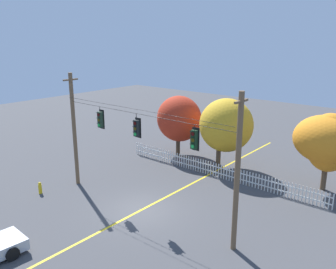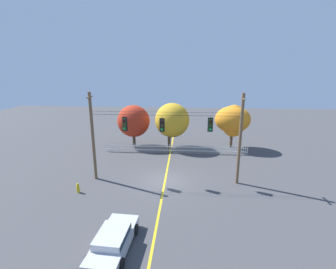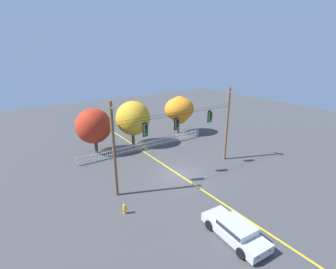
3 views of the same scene
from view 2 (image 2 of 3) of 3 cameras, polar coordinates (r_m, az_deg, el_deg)
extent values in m
plane|color=#424244|center=(22.31, -0.68, -10.46)|extent=(80.00, 80.00, 0.00)
cube|color=gold|center=(22.31, -0.68, -10.45)|extent=(0.16, 36.00, 0.01)
cylinder|color=brown|center=(22.29, -16.75, -0.57)|extent=(0.26, 0.26, 7.70)
cylinder|color=brown|center=(21.33, 16.08, -1.23)|extent=(0.26, 0.26, 7.70)
cube|color=brown|center=(21.65, -17.45, 8.12)|extent=(0.10, 1.10, 0.10)
cube|color=brown|center=(20.65, 16.78, 7.85)|extent=(0.10, 1.10, 0.10)
cylinder|color=black|center=(20.45, -0.73, 4.40)|extent=(12.16, 0.02, 0.02)
cylinder|color=black|center=(20.15, -0.79, 5.12)|extent=(12.16, 0.02, 0.02)
cylinder|color=black|center=(21.04, -9.97, 4.02)|extent=(0.03, 0.03, 0.33)
cube|color=black|center=(21.30, -9.80, 2.37)|extent=(0.43, 0.02, 1.21)
cube|color=#1E3323|center=(21.17, -9.89, 2.29)|extent=(0.30, 0.24, 0.98)
cylinder|color=#410706|center=(20.98, -10.01, 3.07)|extent=(0.20, 0.03, 0.20)
cube|color=#1E3323|center=(20.91, -10.06, 3.35)|extent=(0.22, 0.12, 0.06)
cylinder|color=#463B09|center=(21.05, -9.97, 2.21)|extent=(0.20, 0.03, 0.20)
cube|color=#1E3323|center=(20.98, -10.02, 2.48)|extent=(0.22, 0.12, 0.06)
cylinder|color=green|center=(21.12, -9.93, 1.35)|extent=(0.20, 0.03, 0.20)
cube|color=#1E3323|center=(21.05, -9.97, 1.62)|extent=(0.22, 0.12, 0.06)
cylinder|color=black|center=(20.51, -1.41, 3.89)|extent=(0.03, 0.03, 0.38)
cube|color=black|center=(20.78, -1.36, 2.19)|extent=(0.43, 0.02, 1.16)
cube|color=black|center=(20.65, -1.40, 2.10)|extent=(0.30, 0.24, 0.93)
cylinder|color=#410706|center=(20.45, -1.44, 2.87)|extent=(0.20, 0.03, 0.20)
cube|color=black|center=(20.39, -1.45, 3.15)|extent=(0.22, 0.12, 0.06)
cylinder|color=#463B09|center=(20.52, -1.43, 2.02)|extent=(0.20, 0.03, 0.20)
cube|color=black|center=(20.45, -1.45, 2.30)|extent=(0.22, 0.12, 0.06)
cylinder|color=green|center=(20.60, -1.43, 1.18)|extent=(0.20, 0.03, 0.20)
cube|color=black|center=(20.53, -1.44, 1.46)|extent=(0.22, 0.12, 0.06)
cylinder|color=black|center=(20.51, 9.73, 3.80)|extent=(0.03, 0.03, 0.29)
cube|color=black|center=(20.77, 9.62, 2.20)|extent=(0.43, 0.02, 1.18)
cube|color=black|center=(20.64, 9.65, 2.12)|extent=(0.30, 0.24, 0.95)
cylinder|color=#410706|center=(20.44, 9.73, 2.90)|extent=(0.20, 0.03, 0.20)
cube|color=black|center=(20.37, 9.75, 3.19)|extent=(0.22, 0.12, 0.06)
cylinder|color=#463B09|center=(20.51, 9.69, 2.03)|extent=(0.20, 0.03, 0.20)
cube|color=black|center=(20.44, 9.71, 2.31)|extent=(0.22, 0.12, 0.06)
cylinder|color=green|center=(20.59, 9.65, 1.17)|extent=(0.20, 0.03, 0.20)
cube|color=black|center=(20.52, 9.67, 1.45)|extent=(0.22, 0.12, 0.06)
cube|color=silver|center=(30.19, -13.92, -2.82)|extent=(0.06, 0.04, 1.06)
cube|color=silver|center=(30.13, -13.51, -2.83)|extent=(0.06, 0.04, 1.06)
cube|color=silver|center=(30.06, -13.10, -2.85)|extent=(0.06, 0.04, 1.06)
cube|color=silver|center=(29.99, -12.69, -2.86)|extent=(0.06, 0.04, 1.06)
cube|color=silver|center=(29.93, -12.28, -2.88)|extent=(0.06, 0.04, 1.06)
cube|color=silver|center=(29.87, -11.86, -2.89)|extent=(0.06, 0.04, 1.06)
cube|color=silver|center=(29.81, -11.44, -2.90)|extent=(0.06, 0.04, 1.06)
cube|color=silver|center=(29.75, -11.02, -2.92)|extent=(0.06, 0.04, 1.06)
cube|color=silver|center=(29.69, -10.60, -2.93)|extent=(0.06, 0.04, 1.06)
cube|color=silver|center=(29.64, -10.18, -2.95)|extent=(0.06, 0.04, 1.06)
cube|color=silver|center=(29.58, -9.75, -2.96)|extent=(0.06, 0.04, 1.06)
cube|color=silver|center=(29.53, -9.33, -2.97)|extent=(0.06, 0.04, 1.06)
cube|color=silver|center=(29.48, -8.90, -2.99)|extent=(0.06, 0.04, 1.06)
cube|color=silver|center=(29.43, -8.47, -3.00)|extent=(0.06, 0.04, 1.06)
cube|color=silver|center=(29.38, -8.04, -3.01)|extent=(0.06, 0.04, 1.06)
cube|color=silver|center=(29.34, -7.61, -3.03)|extent=(0.06, 0.04, 1.06)
cube|color=silver|center=(29.29, -7.18, -3.04)|extent=(0.06, 0.04, 1.06)
cube|color=silver|center=(29.25, -6.74, -3.05)|extent=(0.06, 0.04, 1.06)
cube|color=silver|center=(29.21, -6.31, -3.07)|extent=(0.06, 0.04, 1.06)
cube|color=silver|center=(29.17, -5.87, -3.08)|extent=(0.06, 0.04, 1.06)
cube|color=silver|center=(29.13, -5.43, -3.09)|extent=(0.06, 0.04, 1.06)
cube|color=silver|center=(29.10, -4.99, -3.10)|extent=(0.06, 0.04, 1.06)
cube|color=silver|center=(29.06, -4.55, -3.12)|extent=(0.06, 0.04, 1.06)
cube|color=silver|center=(29.03, -4.11, -3.13)|extent=(0.06, 0.04, 1.06)
cube|color=silver|center=(29.00, -3.67, -3.14)|extent=(0.06, 0.04, 1.06)
cube|color=silver|center=(28.97, -3.23, -3.15)|extent=(0.06, 0.04, 1.06)
cube|color=silver|center=(28.94, -2.78, -3.16)|extent=(0.06, 0.04, 1.06)
cube|color=silver|center=(28.92, -2.34, -3.17)|extent=(0.06, 0.04, 1.06)
cube|color=silver|center=(28.89, -1.89, -3.18)|extent=(0.06, 0.04, 1.06)
cube|color=silver|center=(28.87, -1.45, -3.20)|extent=(0.06, 0.04, 1.06)
cube|color=silver|center=(28.85, -1.00, -3.21)|extent=(0.06, 0.04, 1.06)
cube|color=silver|center=(28.83, -0.55, -3.22)|extent=(0.06, 0.04, 1.06)
cube|color=silver|center=(28.82, -0.11, -3.23)|extent=(0.06, 0.04, 1.06)
cube|color=silver|center=(28.80, 0.34, -3.24)|extent=(0.06, 0.04, 1.06)
cube|color=silver|center=(28.79, 0.79, -3.25)|extent=(0.06, 0.04, 1.06)
cube|color=silver|center=(28.78, 1.24, -3.26)|extent=(0.06, 0.04, 1.06)
cube|color=silver|center=(28.77, 1.69, -3.27)|extent=(0.06, 0.04, 1.06)
cube|color=silver|center=(28.76, 2.14, -3.28)|extent=(0.06, 0.04, 1.06)
cube|color=silver|center=(28.75, 2.59, -3.29)|extent=(0.06, 0.04, 1.06)
cube|color=silver|center=(28.75, 3.04, -3.30)|extent=(0.06, 0.04, 1.06)
cube|color=silver|center=(28.75, 3.49, -3.30)|extent=(0.06, 0.04, 1.06)
cube|color=silver|center=(28.75, 3.94, -3.31)|extent=(0.06, 0.04, 1.06)
cube|color=silver|center=(28.75, 4.39, -3.32)|extent=(0.06, 0.04, 1.06)
cube|color=silver|center=(28.75, 4.84, -3.33)|extent=(0.06, 0.04, 1.06)
cube|color=silver|center=(28.76, 5.29, -3.34)|extent=(0.06, 0.04, 1.06)
cube|color=silver|center=(28.76, 5.74, -3.35)|extent=(0.06, 0.04, 1.06)
cube|color=silver|center=(28.77, 6.19, -3.35)|extent=(0.06, 0.04, 1.06)
cube|color=silver|center=(28.78, 6.64, -3.36)|extent=(0.06, 0.04, 1.06)
cube|color=silver|center=(28.79, 7.09, -3.37)|extent=(0.06, 0.04, 1.06)
cube|color=silver|center=(28.80, 7.54, -3.37)|extent=(0.06, 0.04, 1.06)
cube|color=silver|center=(28.82, 7.99, -3.38)|extent=(0.06, 0.04, 1.06)
cube|color=silver|center=(28.84, 8.44, -3.39)|extent=(0.06, 0.04, 1.06)
cube|color=silver|center=(28.86, 8.89, -3.39)|extent=(0.06, 0.04, 1.06)
cube|color=silver|center=(28.88, 9.33, -3.40)|extent=(0.06, 0.04, 1.06)
cube|color=silver|center=(28.90, 9.78, -3.41)|extent=(0.06, 0.04, 1.06)
cube|color=silver|center=(28.92, 10.22, -3.41)|extent=(0.06, 0.04, 1.06)
cube|color=silver|center=(28.95, 10.67, -3.42)|extent=(0.06, 0.04, 1.06)
cube|color=silver|center=(28.97, 11.11, -3.42)|extent=(0.06, 0.04, 1.06)
cube|color=silver|center=(29.00, 11.56, -3.43)|extent=(0.06, 0.04, 1.06)
cube|color=silver|center=(29.03, 12.00, -3.43)|extent=(0.06, 0.04, 1.06)
cube|color=silver|center=(29.07, 12.44, -3.44)|extent=(0.06, 0.04, 1.06)
cube|color=silver|center=(29.10, 12.88, -3.44)|extent=(0.06, 0.04, 1.06)
cube|color=silver|center=(29.14, 13.32, -3.45)|extent=(0.06, 0.04, 1.06)
cube|color=silver|center=(29.18, 13.76, -3.45)|extent=(0.06, 0.04, 1.06)
cube|color=silver|center=(29.21, 14.19, -3.45)|extent=(0.06, 0.04, 1.06)
cube|color=silver|center=(29.26, 14.63, -3.46)|extent=(0.06, 0.04, 1.06)
cube|color=silver|center=(29.30, 15.06, -3.46)|extent=(0.06, 0.04, 1.06)
cube|color=silver|center=(29.34, 15.50, -3.46)|extent=(0.06, 0.04, 1.06)
cube|color=silver|center=(29.39, 15.93, -3.47)|extent=(0.06, 0.04, 1.06)
cube|color=silver|center=(29.44, 16.36, -3.47)|extent=(0.06, 0.04, 1.06)
cube|color=silver|center=(29.49, 16.79, -3.47)|extent=(0.06, 0.04, 1.06)
cube|color=silver|center=(29.54, 17.22, -3.47)|extent=(0.06, 0.04, 1.06)
cube|color=silver|center=(29.59, 17.64, -3.48)|extent=(0.06, 0.04, 1.06)
cube|color=silver|center=(28.86, 1.69, -3.65)|extent=(16.25, 0.03, 0.08)
cube|color=silver|center=(28.72, 1.70, -2.81)|extent=(16.25, 0.03, 0.08)
cylinder|color=#473828|center=(31.28, -7.73, -0.91)|extent=(0.35, 0.35, 2.05)
ellipsoid|color=#B22D19|center=(30.88, -7.85, 3.05)|extent=(3.95, 3.56, 3.90)
ellipsoid|color=#B22D19|center=(30.75, -7.35, 3.31)|extent=(2.64, 2.60, 2.98)
cylinder|color=brown|center=(30.16, 0.28, -1.19)|extent=(0.36, 0.36, 2.24)
ellipsoid|color=gold|center=(29.98, 0.96, 3.28)|extent=(4.11, 4.06, 4.10)
ellipsoid|color=gold|center=(29.82, 0.90, 3.62)|extent=(3.99, 3.57, 3.32)
cylinder|color=brown|center=(31.69, 14.19, -0.86)|extent=(0.36, 0.36, 2.24)
ellipsoid|color=orange|center=(30.97, 14.71, 3.00)|extent=(2.95, 2.66, 3.88)
ellipsoid|color=orange|center=(30.75, 14.51, 3.36)|extent=(4.21, 3.62, 3.15)
cube|color=#B7BABF|center=(15.15, -12.29, -22.77)|extent=(2.01, 4.54, 0.55)
cube|color=#B7BABF|center=(14.75, -12.61, -21.63)|extent=(1.66, 2.22, 0.42)
cube|color=#232D38|center=(14.75, -12.61, -21.63)|extent=(1.68, 2.14, 0.27)
cylinder|color=black|center=(16.53, -13.56, -19.80)|extent=(0.22, 0.65, 0.64)
cylinder|color=black|center=(16.05, -7.39, -20.65)|extent=(0.22, 0.65, 0.64)
cylinder|color=black|center=(14.56, -17.83, -25.74)|extent=(0.22, 0.65, 0.64)
cylinder|color=black|center=(14.01, -10.62, -27.10)|extent=(0.22, 0.65, 0.64)
cube|color=white|center=(16.91, -11.28, -17.81)|extent=(0.20, 0.05, 0.10)
cube|color=white|center=(16.66, -8.01, -18.21)|extent=(0.20, 0.05, 0.10)
cylinder|color=gold|center=(21.52, -19.81, -11.55)|extent=(0.22, 0.22, 0.62)
sphere|color=gold|center=(21.36, -19.90, -10.65)|extent=(0.20, 0.20, 0.20)
cylinder|color=gold|center=(21.57, -20.18, -11.44)|extent=(0.08, 0.08, 0.08)
cylinder|color=gold|center=(21.45, -19.44, -11.52)|extent=(0.08, 0.08, 0.08)
camera|label=1|loc=(13.35, 66.50, 7.26)|focal=37.82mm
camera|label=3|loc=(14.77, -74.75, 9.62)|focal=26.41mm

